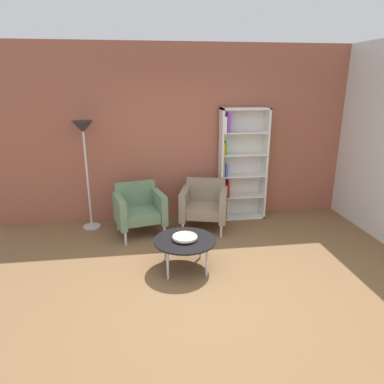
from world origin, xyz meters
TOP-DOWN VIEW (x-y plane):
  - ground_plane at (0.00, 0.00)m, footprint 8.32×8.32m
  - brick_back_panel at (0.00, 2.46)m, footprint 6.40×0.12m
  - bookshelf_tall at (0.92, 2.25)m, footprint 0.80×0.30m
  - coffee_table_low at (-0.21, 0.60)m, footprint 0.80×0.80m
  - decorative_bowl at (-0.21, 0.60)m, footprint 0.32×0.32m
  - armchair_by_bookshelf at (-0.79, 1.79)m, footprint 0.85×0.80m
  - armchair_spare_guest at (0.26, 1.86)m, footprint 0.86×0.82m
  - floor_lamp_torchiere at (-1.58, 2.12)m, footprint 0.32×0.32m

SIDE VIEW (x-z plane):
  - ground_plane at x=0.00m, z-range 0.00..0.00m
  - coffee_table_low at x=-0.21m, z-range 0.17..0.57m
  - armchair_by_bookshelf at x=-0.79m, z-range 0.02..0.80m
  - armchair_spare_guest at x=0.26m, z-range 0.02..0.80m
  - decorative_bowl at x=-0.21m, z-range 0.41..0.46m
  - bookshelf_tall at x=0.92m, z-range -0.03..1.87m
  - floor_lamp_torchiere at x=-1.58m, z-range 0.58..2.32m
  - brick_back_panel at x=0.00m, z-range 0.00..2.90m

